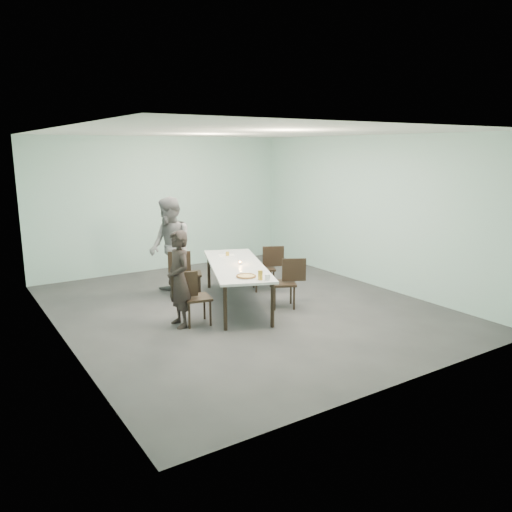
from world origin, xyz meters
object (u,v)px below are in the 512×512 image
table (237,267)px  side_plate (246,272)px  chair_far_right (268,265)px  pizza (246,276)px  chair_far_left (186,270)px  beer_glass (260,275)px  tealight (240,263)px  diner_far (170,247)px  diner_near (179,279)px  water_tumbler (268,277)px  chair_near_left (192,294)px  amber_tumbler (227,254)px  chair_near_right (288,279)px

table → side_plate: (-0.17, -0.59, 0.06)m
chair_far_right → pizza: (-1.37, -1.41, 0.27)m
chair_far_left → beer_glass: size_ratio=5.80×
pizza → tealight: bearing=64.6°
diner_far → table: bearing=33.3°
chair_far_right → diner_far: diner_far is taller
pizza → tealight: size_ratio=6.07×
chair_far_right → side_plate: 1.65m
diner_near → water_tumbler: size_ratio=16.88×
diner_near → pizza: 1.05m
chair_near_left → chair_far_right: same height
side_plate → water_tumbler: 0.61m
chair_near_left → diner_far: size_ratio=0.46×
table → amber_tumbler: 0.71m
diner_far → pizza: bearing=11.7°
diner_far → beer_glass: size_ratio=12.48×
chair_far_right → water_tumbler: chair_far_right is taller
chair_near_right → diner_near: bearing=23.2°
chair_near_right → amber_tumbler: 1.38m
table → chair_near_left: (-1.11, -0.48, -0.19)m
table → side_plate: 0.62m
tealight → amber_tumbler: amber_tumbler is taller
beer_glass → water_tumbler: size_ratio=1.67×
pizza → side_plate: bearing=59.6°
pizza → water_tumbler: 0.37m
chair_near_left → pizza: chair_near_left is taller
beer_glass → table: bearing=78.0°
chair_near_left → tealight: (1.15, 0.42, 0.27)m
side_plate → water_tumbler: (0.02, -0.61, 0.04)m
chair_near_right → chair_far_right: size_ratio=1.00×
diner_far → tealight: bearing=33.2°
chair_near_left → diner_near: (-0.19, 0.05, 0.26)m
beer_glass → amber_tumbler: bearing=76.2°
water_tumbler → diner_far: bearing=104.0°
tealight → amber_tumbler: bearing=77.7°
table → amber_tumbler: (0.20, 0.68, 0.10)m
chair_far_left → water_tumbler: bearing=-57.5°
table → chair_far_right: size_ratio=3.16×
tealight → chair_far_right: bearing=31.1°
chair_far_left → chair_near_right: same height
chair_near_left → amber_tumbler: size_ratio=10.88×
beer_glass → water_tumbler: bearing=-41.4°
chair_far_right → tealight: chair_far_right is taller
water_tumbler → chair_near_right: bearing=36.3°
chair_far_left → tealight: bearing=-38.8°
side_plate → amber_tumbler: size_ratio=2.25×
side_plate → water_tumbler: size_ratio=2.00×
pizza → water_tumbler: (0.19, -0.32, 0.03)m
chair_near_right → beer_glass: (-0.94, -0.55, 0.32)m
table → tealight: size_ratio=49.08×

